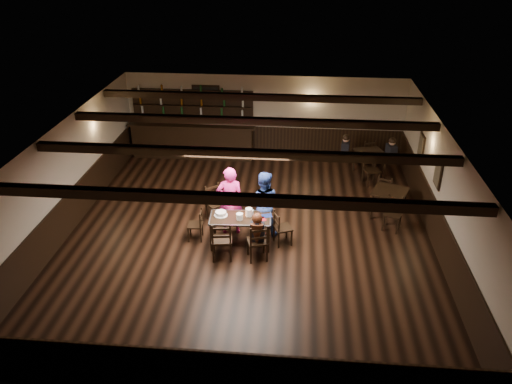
# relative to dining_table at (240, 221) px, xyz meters

# --- Properties ---
(ground) EXTENTS (10.00, 10.00, 0.00)m
(ground) POSITION_rel_dining_table_xyz_m (0.15, 0.50, -0.66)
(ground) COLOR black
(ground) RESTS_ON ground
(room_shell) EXTENTS (9.02, 10.02, 2.71)m
(room_shell) POSITION_rel_dining_table_xyz_m (0.16, 0.54, 1.09)
(room_shell) COLOR beige
(room_shell) RESTS_ON ground
(dining_table) EXTENTS (1.48, 0.80, 0.75)m
(dining_table) POSITION_rel_dining_table_xyz_m (0.00, 0.00, 0.00)
(dining_table) COLOR black
(dining_table) RESTS_ON ground
(chair_near_left) EXTENTS (0.51, 0.49, 0.98)m
(chair_near_left) POSITION_rel_dining_table_xyz_m (-0.35, -0.67, -0.09)
(chair_near_left) COLOR black
(chair_near_left) RESTS_ON ground
(chair_near_right) EXTENTS (0.54, 0.53, 0.94)m
(chair_near_right) POSITION_rel_dining_table_xyz_m (0.47, -0.62, -0.11)
(chair_near_right) COLOR black
(chair_near_right) RESTS_ON ground
(chair_end_left) EXTENTS (0.37, 0.39, 0.79)m
(chair_end_left) POSITION_rel_dining_table_xyz_m (-1.06, 0.15, -0.20)
(chair_end_left) COLOR black
(chair_end_left) RESTS_ON ground
(chair_end_right) EXTENTS (0.51, 0.52, 0.86)m
(chair_end_right) POSITION_rel_dining_table_xyz_m (0.93, 0.12, -0.15)
(chair_end_right) COLOR black
(chair_end_right) RESTS_ON ground
(chair_far_pushed) EXTENTS (0.62, 0.62, 0.96)m
(chair_far_pushed) POSITION_rel_dining_table_xyz_m (-0.82, 1.16, -0.10)
(chair_far_pushed) COLOR black
(chair_far_pushed) RESTS_ON ground
(woman_pink) EXTENTS (0.71, 0.52, 1.78)m
(woman_pink) POSITION_rel_dining_table_xyz_m (-0.32, 0.54, 0.23)
(woman_pink) COLOR #EE3689
(woman_pink) RESTS_ON ground
(man_blue) EXTENTS (0.85, 0.68, 1.67)m
(man_blue) POSITION_rel_dining_table_xyz_m (0.49, 0.58, 0.17)
(man_blue) COLOR navy
(man_blue) RESTS_ON ground
(seated_person) EXTENTS (0.32, 0.47, 0.77)m
(seated_person) POSITION_rel_dining_table_xyz_m (0.45, -0.56, 0.15)
(seated_person) COLOR black
(seated_person) RESTS_ON ground
(cake) EXTENTS (0.32, 0.32, 0.10)m
(cake) POSITION_rel_dining_table_xyz_m (-0.47, 0.05, 0.14)
(cake) COLOR white
(cake) RESTS_ON dining_table
(plate_stack_a) EXTENTS (0.16, 0.16, 0.15)m
(plate_stack_a) POSITION_rel_dining_table_xyz_m (-0.01, -0.09, 0.17)
(plate_stack_a) COLOR white
(plate_stack_a) RESTS_ON dining_table
(plate_stack_b) EXTENTS (0.16, 0.16, 0.19)m
(plate_stack_b) POSITION_rel_dining_table_xyz_m (0.19, 0.10, 0.19)
(plate_stack_b) COLOR white
(plate_stack_b) RESTS_ON dining_table
(tea_light) EXTENTS (0.05, 0.05, 0.06)m
(tea_light) POSITION_rel_dining_table_xyz_m (-0.01, 0.13, 0.12)
(tea_light) COLOR #A5A8AD
(tea_light) RESTS_ON dining_table
(salt_shaker) EXTENTS (0.04, 0.04, 0.10)m
(salt_shaker) POSITION_rel_dining_table_xyz_m (0.40, -0.02, 0.14)
(salt_shaker) COLOR silver
(salt_shaker) RESTS_ON dining_table
(pepper_shaker) EXTENTS (0.03, 0.03, 0.08)m
(pepper_shaker) POSITION_rel_dining_table_xyz_m (0.47, -0.07, 0.13)
(pepper_shaker) COLOR #A5A8AD
(pepper_shaker) RESTS_ON dining_table
(drink_glass) EXTENTS (0.08, 0.08, 0.12)m
(drink_glass) POSITION_rel_dining_table_xyz_m (0.26, 0.15, 0.15)
(drink_glass) COLOR silver
(drink_glass) RESTS_ON dining_table
(menu_red) EXTENTS (0.35, 0.31, 0.00)m
(menu_red) POSITION_rel_dining_table_xyz_m (0.46, -0.06, 0.09)
(menu_red) COLOR maroon
(menu_red) RESTS_ON dining_table
(menu_blue) EXTENTS (0.29, 0.24, 0.00)m
(menu_blue) POSITION_rel_dining_table_xyz_m (0.60, 0.13, 0.09)
(menu_blue) COLOR #0F1B4E
(menu_blue) RESTS_ON dining_table
(bar_counter) EXTENTS (4.15, 0.70, 2.20)m
(bar_counter) POSITION_rel_dining_table_xyz_m (-2.19, 5.22, 0.07)
(bar_counter) COLOR black
(bar_counter) RESTS_ON ground
(back_table_a) EXTENTS (1.09, 1.09, 0.75)m
(back_table_a) POSITION_rel_dining_table_xyz_m (3.71, 1.70, -0.01)
(back_table_a) COLOR black
(back_table_a) RESTS_ON ground
(back_table_b) EXTENTS (1.08, 1.08, 0.75)m
(back_table_b) POSITION_rel_dining_table_xyz_m (3.48, 4.25, -0.01)
(back_table_b) COLOR black
(back_table_b) RESTS_ON ground
(bg_patron_left) EXTENTS (0.28, 0.40, 0.78)m
(bg_patron_left) POSITION_rel_dining_table_xyz_m (2.73, 4.35, 0.19)
(bg_patron_left) COLOR black
(bg_patron_left) RESTS_ON ground
(bg_patron_right) EXTENTS (0.32, 0.42, 0.78)m
(bg_patron_right) POSITION_rel_dining_table_xyz_m (4.10, 4.22, 0.20)
(bg_patron_right) COLOR black
(bg_patron_right) RESTS_ON ground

